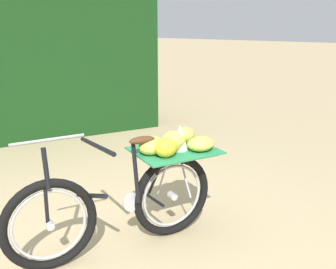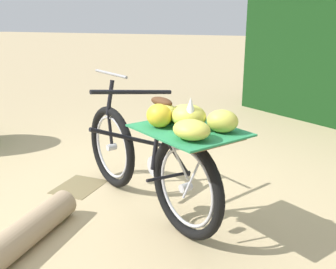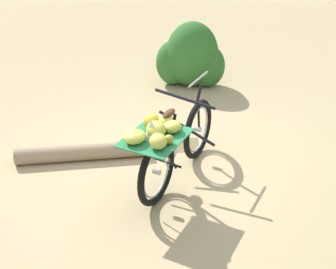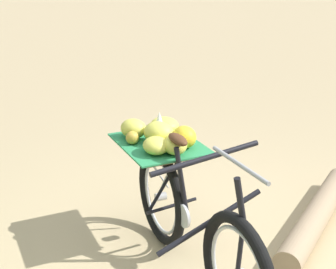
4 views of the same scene
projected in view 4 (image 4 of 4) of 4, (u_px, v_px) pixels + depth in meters
name	position (u px, v px, depth m)	size (l,w,h in m)	color
bicycle	(182.00, 196.00, 3.35)	(1.20, 1.67, 1.03)	black
fallen_log	(317.00, 215.00, 3.99)	(0.20, 0.20, 1.58)	#9E8466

